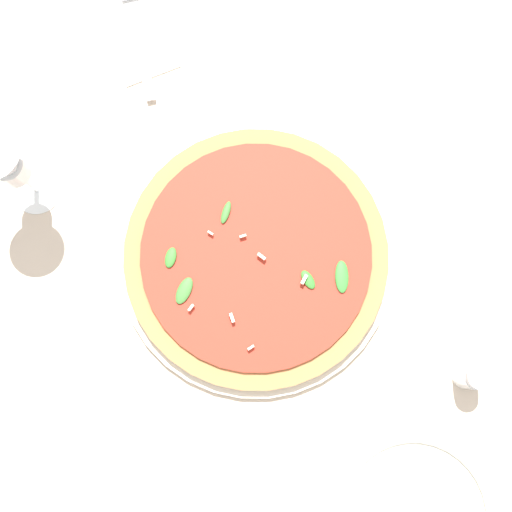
# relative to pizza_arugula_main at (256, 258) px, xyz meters

# --- Properties ---
(ground_plane) EXTENTS (6.00, 6.00, 0.00)m
(ground_plane) POSITION_rel_pizza_arugula_main_xyz_m (-0.04, -0.03, -0.02)
(ground_plane) COLOR beige
(pizza_arugula_main) EXTENTS (0.36, 0.36, 0.05)m
(pizza_arugula_main) POSITION_rel_pizza_arugula_main_xyz_m (0.00, 0.00, 0.00)
(pizza_arugula_main) COLOR silver
(pizza_arugula_main) RESTS_ON ground_plane
(wine_glass) EXTENTS (0.07, 0.07, 0.18)m
(wine_glass) POSITION_rel_pizza_arugula_main_xyz_m (0.12, 0.28, 0.11)
(wine_glass) COLOR white
(wine_glass) RESTS_ON ground_plane
(napkin) EXTENTS (0.14, 0.11, 0.01)m
(napkin) POSITION_rel_pizza_arugula_main_xyz_m (0.32, 0.13, -0.01)
(napkin) COLOR white
(napkin) RESTS_ON ground_plane
(fork) EXTENTS (0.21, 0.04, 0.00)m
(fork) POSITION_rel_pizza_arugula_main_xyz_m (0.33, 0.13, -0.01)
(fork) COLOR silver
(fork) RESTS_ON ground_plane
(shaker_pepper) EXTENTS (0.03, 0.03, 0.07)m
(shaker_pepper) POSITION_rel_pizza_arugula_main_xyz_m (-0.17, -0.25, 0.02)
(shaker_pepper) COLOR silver
(shaker_pepper) RESTS_ON ground_plane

